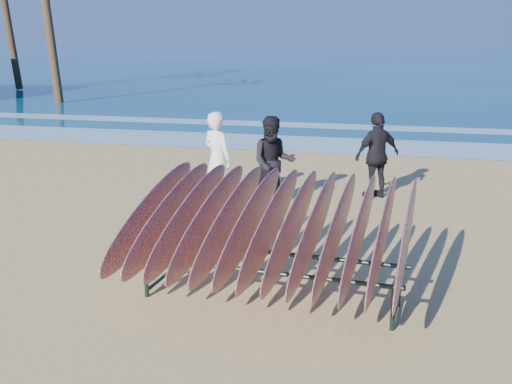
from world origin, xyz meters
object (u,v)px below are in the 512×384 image
at_px(surfboard_rack, 271,226).
at_px(person_dark_b, 377,155).
at_px(person_white, 217,159).
at_px(person_dark_a, 273,162).

bearing_deg(surfboard_rack, person_dark_b, 83.80).
height_order(person_white, person_dark_b, person_white).
distance_m(surfboard_rack, person_dark_b, 5.31).
bearing_deg(person_dark_a, surfboard_rack, -93.68).
bearing_deg(person_dark_a, person_dark_b, 16.58).
bearing_deg(person_white, person_dark_a, -143.02).
bearing_deg(person_dark_b, surfboard_rack, 40.16).
relative_size(person_white, person_dark_a, 1.04).
height_order(surfboard_rack, person_dark_b, person_dark_b).
bearing_deg(surfboard_rack, person_dark_a, 105.68).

